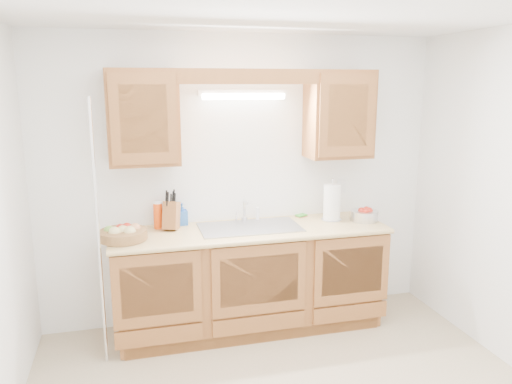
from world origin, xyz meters
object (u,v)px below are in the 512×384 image
object	(u,v)px
paper_towel	(332,203)
apple_bowl	(364,215)
fruit_basket	(123,233)
knife_block	(171,215)

from	to	relation	value
paper_towel	apple_bowl	world-z (taller)	paper_towel
fruit_basket	knife_block	xyz separation A→B (m)	(0.39, 0.21, 0.07)
knife_block	apple_bowl	size ratio (longest dim) A/B	1.40
knife_block	fruit_basket	bearing A→B (deg)	-131.14
paper_towel	knife_block	bearing A→B (deg)	176.42
paper_towel	apple_bowl	size ratio (longest dim) A/B	1.57
fruit_basket	paper_towel	bearing A→B (deg)	3.77
fruit_basket	knife_block	world-z (taller)	knife_block
apple_bowl	paper_towel	bearing A→B (deg)	162.70
knife_block	apple_bowl	xyz separation A→B (m)	(1.67, -0.17, -0.07)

